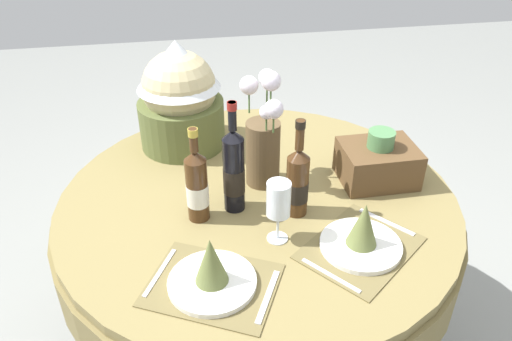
# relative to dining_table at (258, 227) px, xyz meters

# --- Properties ---
(ground) EXTENTS (8.00, 8.00, 0.00)m
(ground) POSITION_rel_dining_table_xyz_m (0.00, 0.00, -0.61)
(ground) COLOR gray
(dining_table) EXTENTS (1.37, 1.37, 0.75)m
(dining_table) POSITION_rel_dining_table_xyz_m (0.00, 0.00, 0.00)
(dining_table) COLOR olive
(dining_table) RESTS_ON ground
(place_setting_left) EXTENTS (0.42, 0.39, 0.16)m
(place_setting_left) POSITION_rel_dining_table_xyz_m (-0.19, -0.39, 0.18)
(place_setting_left) COLOR brown
(place_setting_left) RESTS_ON dining_table
(place_setting_right) EXTENTS (0.43, 0.42, 0.16)m
(place_setting_right) POSITION_rel_dining_table_xyz_m (0.25, -0.31, 0.18)
(place_setting_right) COLOR brown
(place_setting_right) RESTS_ON dining_table
(flower_vase) EXTENTS (0.13, 0.22, 0.40)m
(flower_vase) POSITION_rel_dining_table_xyz_m (0.04, 0.09, 0.31)
(flower_vase) COLOR brown
(flower_vase) RESTS_ON dining_table
(wine_bottle_left) EXTENTS (0.07, 0.07, 0.33)m
(wine_bottle_left) POSITION_rel_dining_table_xyz_m (0.11, -0.11, 0.26)
(wine_bottle_left) COLOR #422814
(wine_bottle_left) RESTS_ON dining_table
(wine_bottle_centre) EXTENTS (0.07, 0.07, 0.38)m
(wine_bottle_centre) POSITION_rel_dining_table_xyz_m (-0.09, -0.05, 0.28)
(wine_bottle_centre) COLOR black
(wine_bottle_centre) RESTS_ON dining_table
(wine_bottle_rear) EXTENTS (0.07, 0.07, 0.32)m
(wine_bottle_rear) POSITION_rel_dining_table_xyz_m (-0.20, -0.08, 0.26)
(wine_bottle_rear) COLOR #422814
(wine_bottle_rear) RESTS_ON dining_table
(wine_glass_right) EXTENTS (0.07, 0.07, 0.20)m
(wine_glass_right) POSITION_rel_dining_table_xyz_m (0.02, -0.23, 0.28)
(wine_glass_right) COLOR silver
(wine_glass_right) RESTS_ON dining_table
(gift_tub_back_left) EXTENTS (0.33, 0.33, 0.42)m
(gift_tub_back_left) POSITION_rel_dining_table_xyz_m (-0.23, 0.40, 0.35)
(gift_tub_back_left) COLOR #566033
(gift_tub_back_left) RESTS_ON dining_table
(woven_basket_side_right) EXTENTS (0.26, 0.20, 0.19)m
(woven_basket_side_right) POSITION_rel_dining_table_xyz_m (0.43, 0.02, 0.21)
(woven_basket_side_right) COLOR brown
(woven_basket_side_right) RESTS_ON dining_table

